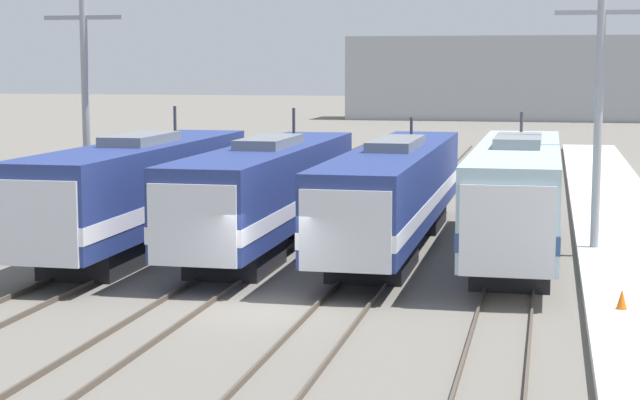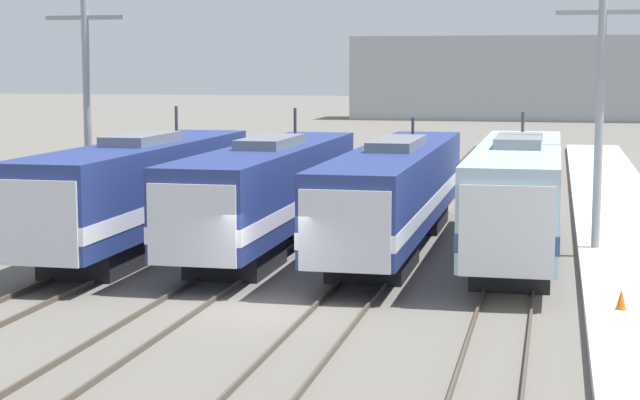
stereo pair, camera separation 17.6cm
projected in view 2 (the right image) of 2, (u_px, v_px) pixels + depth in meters
The scene contains 13 objects.
ground_plane at pixel (259, 309), 29.49m from camera, with size 400.00×400.00×0.00m, color #666059.
rail_pair_far_left at pixel (37, 296), 30.90m from camera, with size 1.51×120.00×0.15m.
rail_pair_center_left at pixel (183, 303), 29.95m from camera, with size 1.51×120.00×0.15m.
rail_pair_center_right at pixel (337, 311), 29.00m from camera, with size 1.51×120.00×0.15m.
rail_pair_far_right at pixel (503, 319), 28.05m from camera, with size 1.51×120.00×0.15m.
locomotive_far_left at pixel (137, 192), 38.12m from camera, with size 2.98×16.61×5.11m.
locomotive_center_left at pixel (267, 193), 38.40m from camera, with size 2.93×17.36×5.01m.
locomotive_center_right at pixel (394, 193), 38.77m from camera, with size 2.89×19.94×4.60m.
locomotive_far_right at pixel (517, 197), 36.57m from camera, with size 2.86×16.96×4.94m.
catenary_tower_left at pixel (87, 105), 41.07m from camera, with size 3.17×0.29×9.65m.
catenary_tower_right at pixel (600, 110), 36.98m from camera, with size 3.17×0.29×9.65m.
traffic_cone at pixel (621, 299), 28.01m from camera, with size 0.29×0.29×0.54m.
depot_building at pixel (525, 78), 129.48m from camera, with size 41.82×8.61×10.11m.
Camera 2 is at (7.89, -27.82, 6.72)m, focal length 60.00 mm.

